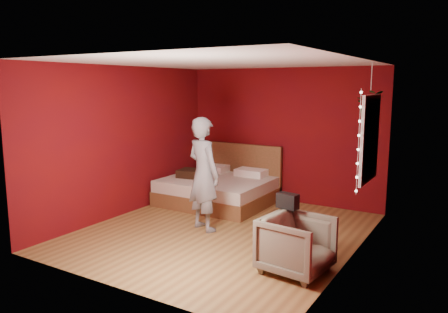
# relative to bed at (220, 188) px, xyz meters

# --- Properties ---
(floor) EXTENTS (4.50, 4.50, 0.00)m
(floor) POSITION_rel_bed_xyz_m (0.95, -1.46, -0.28)
(floor) COLOR olive
(floor) RESTS_ON ground
(room_walls) EXTENTS (4.04, 4.54, 2.62)m
(room_walls) POSITION_rel_bed_xyz_m (0.95, -1.46, 1.40)
(room_walls) COLOR #5F0A0A
(room_walls) RESTS_ON ground
(window) EXTENTS (0.05, 0.97, 1.27)m
(window) POSITION_rel_bed_xyz_m (2.92, -0.56, 1.22)
(window) COLOR white
(window) RESTS_ON room_walls
(fairy_lights) EXTENTS (0.04, 0.04, 1.45)m
(fairy_lights) POSITION_rel_bed_xyz_m (2.89, -1.08, 1.22)
(fairy_lights) COLOR silver
(fairy_lights) RESTS_ON room_walls
(bed) EXTENTS (1.96, 1.67, 1.08)m
(bed) POSITION_rel_bed_xyz_m (0.00, 0.00, 0.00)
(bed) COLOR brown
(bed) RESTS_ON ground
(person) EXTENTS (0.76, 0.62, 1.79)m
(person) POSITION_rel_bed_xyz_m (0.63, -1.50, 0.61)
(person) COLOR slate
(person) RESTS_ON ground
(armchair) EXTENTS (0.86, 0.84, 0.71)m
(armchair) POSITION_rel_bed_xyz_m (2.50, -2.27, 0.07)
(armchair) COLOR #696852
(armchair) RESTS_ON ground
(handbag) EXTENTS (0.29, 0.18, 0.20)m
(handbag) POSITION_rel_bed_xyz_m (2.26, -1.99, 0.52)
(handbag) COLOR black
(handbag) RESTS_ON armchair
(throw_pillow) EXTENTS (0.48, 0.48, 0.15)m
(throw_pillow) POSITION_rel_bed_xyz_m (-0.54, -0.23, 0.28)
(throw_pillow) COLOR #301D10
(throw_pillow) RESTS_ON bed
(hanging_plant) EXTENTS (0.48, 0.45, 0.85)m
(hanging_plant) POSITION_rel_bed_xyz_m (2.83, -0.27, 1.69)
(hanging_plant) COLOR silver
(hanging_plant) RESTS_ON room_walls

